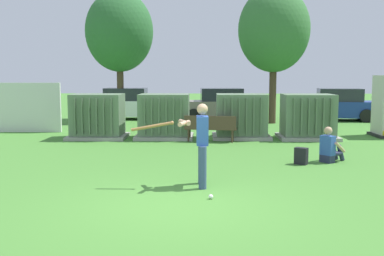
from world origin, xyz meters
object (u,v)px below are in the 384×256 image
batter (200,140)px  transformer_east (308,117)px  transformer_mid_west (164,117)px  parked_car_right_of_center (337,106)px  backpack (301,156)px  transformer_mid_east (241,117)px  transformer_west (98,117)px  parked_car_leftmost (124,105)px  sports_ball (211,197)px  parked_car_left_of_center (219,105)px  seated_spectator (330,148)px  park_bench (210,127)px

batter → transformer_east: bearing=62.0°
transformer_mid_west → transformer_east: same height
parked_car_right_of_center → backpack: bearing=-110.0°
transformer_mid_west → backpack: size_ratio=4.77×
batter → parked_car_right_of_center: 15.65m
transformer_mid_west → transformer_mid_east: bearing=1.8°
transformer_west → transformer_mid_east: 5.26m
parked_car_leftmost → backpack: bearing=-60.9°
backpack → parked_car_leftmost: (-6.72, 12.10, 0.54)m
sports_ball → parked_car_left_of_center: parked_car_left_of_center is taller
transformer_mid_west → parked_car_left_of_center: 7.29m
batter → sports_ball: 1.40m
sports_ball → seated_spectator: (3.25, 3.78, 0.33)m
batter → backpack: size_ratio=3.95×
sports_ball → parked_car_left_of_center: size_ratio=0.02×
batter → parked_car_right_of_center: size_ratio=0.40×
seated_spectator → parked_car_left_of_center: bearing=102.6°
transformer_mid_west → parked_car_leftmost: 7.71m
transformer_east → batter: (-3.87, -7.29, 0.19)m
transformer_mid_west → backpack: 6.34m
park_bench → parked_car_right_of_center: (6.55, 7.66, 0.22)m
transformer_east → transformer_west: bearing=-179.6°
transformer_mid_west → parked_car_left_of_center: bearing=72.0°
parked_car_right_of_center → sports_ball: bearing=-113.8°
backpack → parked_car_right_of_center: (4.23, 11.63, 0.54)m
park_bench → parked_car_left_of_center: bearing=85.8°
park_bench → backpack: park_bench is taller
transformer_mid_east → backpack: transformer_mid_east is taller
transformer_mid_west → parked_car_left_of_center: (2.25, 6.93, -0.04)m
sports_ball → seated_spectator: seated_spectator is taller
seated_spectator → transformer_mid_west: bearing=136.7°
backpack → parked_car_leftmost: size_ratio=0.10×
backpack → parked_car_leftmost: parked_car_leftmost is taller
sports_ball → backpack: size_ratio=0.20×
transformer_mid_west → transformer_east: 5.22m
transformer_mid_west → parked_car_right_of_center: (8.22, 6.75, -0.04)m
transformer_west → seated_spectator: bearing=-31.6°
park_bench → parked_car_leftmost: (-4.40, 8.12, 0.22)m
transformer_west → transformer_east: bearing=0.4°
transformer_east → parked_car_left_of_center: (-2.98, 6.95, -0.04)m
transformer_west → batter: 8.18m
batter → parked_car_left_of_center: batter is taller
parked_car_leftmost → seated_spectator: bearing=-57.3°
sports_ball → parked_car_leftmost: (-4.30, 15.54, 0.71)m
transformer_mid_west → transformer_mid_east: size_ratio=1.00×
backpack → seated_spectator: bearing=22.3°
transformer_mid_west → parked_car_left_of_center: same height
parked_car_leftmost → parked_car_right_of_center: 10.96m
batter → parked_car_leftmost: size_ratio=0.41×
park_bench → parked_car_right_of_center: 10.08m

